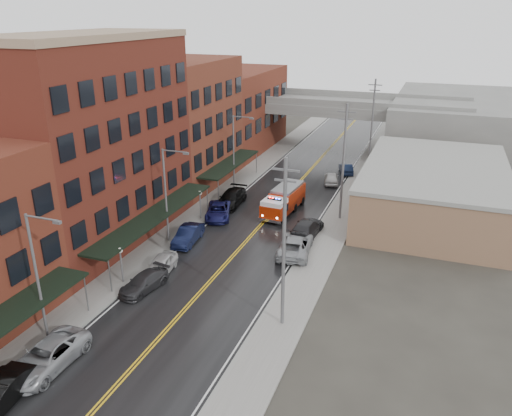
% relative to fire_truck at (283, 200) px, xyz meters
% --- Properties ---
extents(road, '(11.00, 160.00, 0.02)m').
position_rel_fire_truck_xyz_m(road, '(-1.12, -4.71, -1.46)').
color(road, black).
rests_on(road, ground).
extents(sidewalk_left, '(3.00, 160.00, 0.15)m').
position_rel_fire_truck_xyz_m(sidewalk_left, '(-8.42, -4.71, -1.39)').
color(sidewalk_left, slate).
rests_on(sidewalk_left, ground).
extents(sidewalk_right, '(3.00, 160.00, 0.15)m').
position_rel_fire_truck_xyz_m(sidewalk_right, '(6.18, -4.71, -1.39)').
color(sidewalk_right, slate).
rests_on(sidewalk_right, ground).
extents(curb_left, '(0.30, 160.00, 0.15)m').
position_rel_fire_truck_xyz_m(curb_left, '(-6.77, -4.71, -1.39)').
color(curb_left, gray).
rests_on(curb_left, ground).
extents(curb_right, '(0.30, 160.00, 0.15)m').
position_rel_fire_truck_xyz_m(curb_right, '(4.53, -4.71, -1.39)').
color(curb_right, gray).
rests_on(curb_right, ground).
extents(brick_building_b, '(9.00, 20.00, 18.00)m').
position_rel_fire_truck_xyz_m(brick_building_b, '(-14.42, -11.71, 7.53)').
color(brick_building_b, '#501D15').
rests_on(brick_building_b, ground).
extents(brick_building_c, '(9.00, 15.00, 15.00)m').
position_rel_fire_truck_xyz_m(brick_building_c, '(-14.42, 5.79, 6.03)').
color(brick_building_c, maroon).
rests_on(brick_building_c, ground).
extents(brick_building_far, '(9.00, 20.00, 12.00)m').
position_rel_fire_truck_xyz_m(brick_building_far, '(-14.42, 23.29, 4.53)').
color(brick_building_far, '#602A19').
rests_on(brick_building_far, ground).
extents(tan_building, '(14.00, 22.00, 5.00)m').
position_rel_fire_truck_xyz_m(tan_building, '(14.88, 5.29, 1.03)').
color(tan_building, '#946C4F').
rests_on(tan_building, ground).
extents(right_far_block, '(18.00, 30.00, 8.00)m').
position_rel_fire_truck_xyz_m(right_far_block, '(16.88, 35.29, 2.53)').
color(right_far_block, slate).
rests_on(right_far_block, ground).
extents(awning_1, '(2.60, 18.00, 3.09)m').
position_rel_fire_truck_xyz_m(awning_1, '(-8.61, -11.71, 1.52)').
color(awning_1, black).
rests_on(awning_1, ground).
extents(awning_2, '(2.60, 13.00, 3.09)m').
position_rel_fire_truck_xyz_m(awning_2, '(-8.60, 5.79, 1.52)').
color(awning_2, black).
rests_on(awning_2, ground).
extents(globe_lamp_1, '(0.44, 0.44, 3.12)m').
position_rel_fire_truck_xyz_m(globe_lamp_1, '(-7.52, -18.71, 0.85)').
color(globe_lamp_1, '#59595B').
rests_on(globe_lamp_1, ground).
extents(globe_lamp_2, '(0.44, 0.44, 3.12)m').
position_rel_fire_truck_xyz_m(globe_lamp_2, '(-7.52, -4.71, 0.85)').
color(globe_lamp_2, '#59595B').
rests_on(globe_lamp_2, ground).
extents(street_lamp_0, '(2.64, 0.22, 9.00)m').
position_rel_fire_truck_xyz_m(street_lamp_0, '(-7.66, -26.71, 3.72)').
color(street_lamp_0, '#59595B').
rests_on(street_lamp_0, ground).
extents(street_lamp_1, '(2.64, 0.22, 9.00)m').
position_rel_fire_truck_xyz_m(street_lamp_1, '(-7.66, -10.71, 3.72)').
color(street_lamp_1, '#59595B').
rests_on(street_lamp_1, ground).
extents(street_lamp_2, '(2.64, 0.22, 9.00)m').
position_rel_fire_truck_xyz_m(street_lamp_2, '(-7.66, 5.29, 3.72)').
color(street_lamp_2, '#59595B').
rests_on(street_lamp_2, ground).
extents(utility_pole_0, '(1.80, 0.24, 12.00)m').
position_rel_fire_truck_xyz_m(utility_pole_0, '(6.08, -19.71, 4.84)').
color(utility_pole_0, '#59595B').
rests_on(utility_pole_0, ground).
extents(utility_pole_1, '(1.80, 0.24, 12.00)m').
position_rel_fire_truck_xyz_m(utility_pole_1, '(6.08, 0.29, 4.84)').
color(utility_pole_1, '#59595B').
rests_on(utility_pole_1, ground).
extents(utility_pole_2, '(1.80, 0.24, 12.00)m').
position_rel_fire_truck_xyz_m(utility_pole_2, '(6.08, 20.29, 4.84)').
color(utility_pole_2, '#59595B').
rests_on(utility_pole_2, ground).
extents(overpass, '(40.00, 10.00, 7.50)m').
position_rel_fire_truck_xyz_m(overpass, '(-1.12, 27.29, 4.52)').
color(overpass, slate).
rests_on(overpass, ground).
extents(fire_truck, '(3.46, 7.58, 2.70)m').
position_rel_fire_truck_xyz_m(fire_truck, '(0.00, 0.00, 0.00)').
color(fire_truck, '#951F06').
rests_on(fire_truck, ground).
extents(parked_car_left_2, '(2.71, 5.76, 1.59)m').
position_rel_fire_truck_xyz_m(parked_car_left_2, '(-5.93, -28.91, -0.67)').
color(parked_car_left_2, gray).
rests_on(parked_car_left_2, ground).
extents(parked_car_left_3, '(2.64, 4.83, 1.33)m').
position_rel_fire_truck_xyz_m(parked_car_left_3, '(-5.38, -19.01, -0.80)').
color(parked_car_left_3, '#2B2B2E').
rests_on(parked_car_left_3, ground).
extents(parked_car_left_4, '(2.29, 4.47, 1.46)m').
position_rel_fire_truck_xyz_m(parked_car_left_4, '(-5.52, -16.20, -0.74)').
color(parked_car_left_4, '#B3B3B3').
rests_on(parked_car_left_4, ground).
extents(parked_car_left_5, '(2.08, 4.85, 1.55)m').
position_rel_fire_truck_xyz_m(parked_car_left_5, '(-6.12, -10.22, -0.69)').
color(parked_car_left_5, black).
rests_on(parked_car_left_5, ground).
extents(parked_car_left_6, '(3.99, 5.79, 1.47)m').
position_rel_fire_truck_xyz_m(parked_car_left_6, '(-5.98, -3.65, -0.73)').
color(parked_car_left_6, '#121446').
rests_on(parked_car_left_6, ground).
extents(parked_car_left_7, '(2.59, 5.80, 1.65)m').
position_rel_fire_truck_xyz_m(parked_car_left_7, '(-6.12, 0.09, -0.64)').
color(parked_car_left_7, black).
rests_on(parked_car_left_7, ground).
extents(parked_car_right_0, '(3.54, 6.33, 1.67)m').
position_rel_fire_truck_xyz_m(parked_car_right_0, '(3.88, -8.89, -0.63)').
color(parked_car_right_0, gray).
rests_on(parked_car_right_0, ground).
extents(parked_car_right_1, '(2.56, 5.71, 1.63)m').
position_rel_fire_truck_xyz_m(parked_car_right_1, '(3.87, -4.91, -0.65)').
color(parked_car_right_1, black).
rests_on(parked_car_right_1, ground).
extents(parked_car_right_2, '(2.55, 4.46, 1.43)m').
position_rel_fire_truck_xyz_m(parked_car_right_2, '(2.77, 11.42, -0.75)').
color(parked_car_right_2, silver).
rests_on(parked_car_right_2, ground).
extents(parked_car_right_3, '(2.72, 4.40, 1.37)m').
position_rel_fire_truck_xyz_m(parked_car_right_3, '(3.69, 16.19, -0.78)').
color(parked_car_right_3, black).
rests_on(parked_car_right_3, ground).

